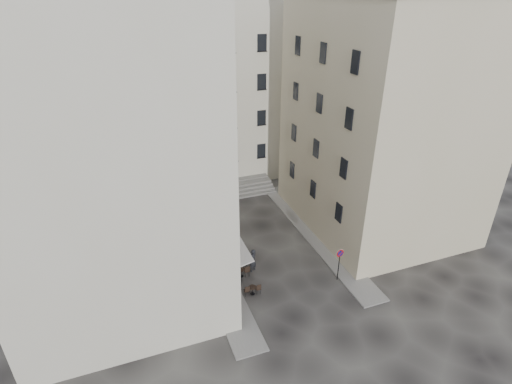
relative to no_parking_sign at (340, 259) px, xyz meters
name	(u,v)px	position (x,y,z in m)	size (l,w,h in m)	color
ground	(278,266)	(-3.37, 2.85, -1.83)	(90.00, 90.00, 0.00)	black
sidewalk_left	(206,248)	(-7.87, 6.85, -1.77)	(2.00, 22.00, 0.12)	slate
sidewalk_right	(313,233)	(1.13, 5.85, -1.77)	(2.00, 18.00, 0.12)	slate
building_left	(104,139)	(-13.87, 5.85, 8.48)	(12.20, 16.20, 20.60)	beige
building_right	(385,118)	(7.13, 6.35, 7.48)	(12.20, 14.20, 18.60)	#BCB18C
building_back	(199,87)	(-4.37, 21.85, 7.48)	(18.20, 10.20, 18.60)	beige
cafe_storefront	(217,250)	(-7.69, 3.85, 0.05)	(1.74, 7.30, 3.50)	#40090B
stone_steps	(229,190)	(-3.37, 15.43, -1.43)	(9.00, 3.15, 0.80)	#5B5957
bollard_near	(241,279)	(-6.62, 1.85, -1.30)	(0.12, 0.12, 0.98)	black
bollard_mid	(226,251)	(-6.62, 5.35, -1.30)	(0.12, 0.12, 0.98)	black
bollard_far	(214,228)	(-6.62, 8.85, -1.30)	(0.12, 0.12, 0.98)	black
no_parking_sign	(340,259)	(0.00, 0.00, 0.00)	(0.59, 0.12, 2.58)	black
bistro_table_a	(252,289)	(-6.18, 0.67, -1.42)	(1.13, 0.53, 0.79)	black
bistro_table_b	(241,272)	(-6.34, 2.69, -1.38)	(1.23, 0.58, 0.86)	black
bistro_table_c	(236,258)	(-6.13, 4.34, -1.37)	(1.26, 0.59, 0.88)	black
bistro_table_d	(232,245)	(-5.94, 6.05, -1.35)	(1.32, 0.62, 0.93)	black
bistro_table_e	(214,237)	(-6.97, 7.70, -1.38)	(1.23, 0.58, 0.86)	black
pedestrian	(253,260)	(-5.31, 3.02, -0.89)	(0.68, 0.45, 1.87)	black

